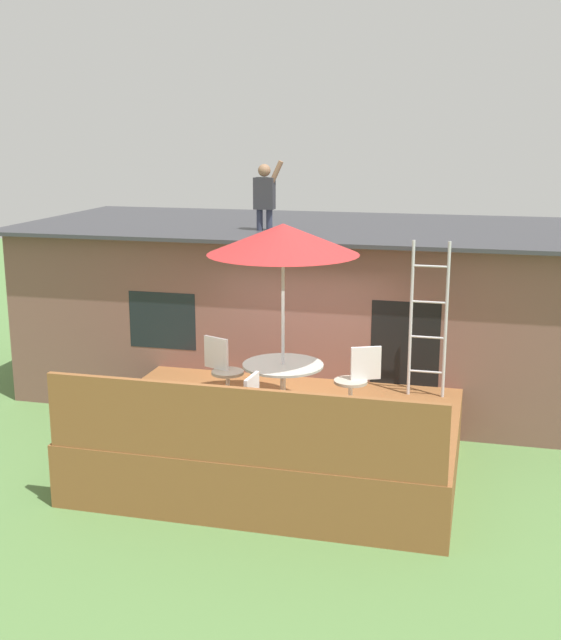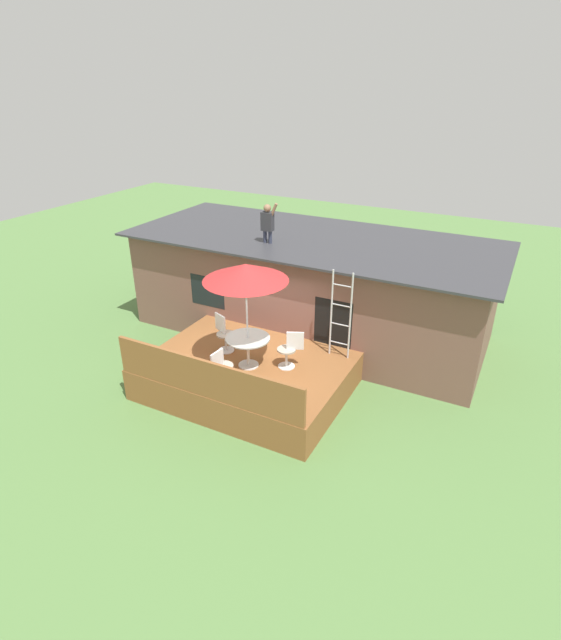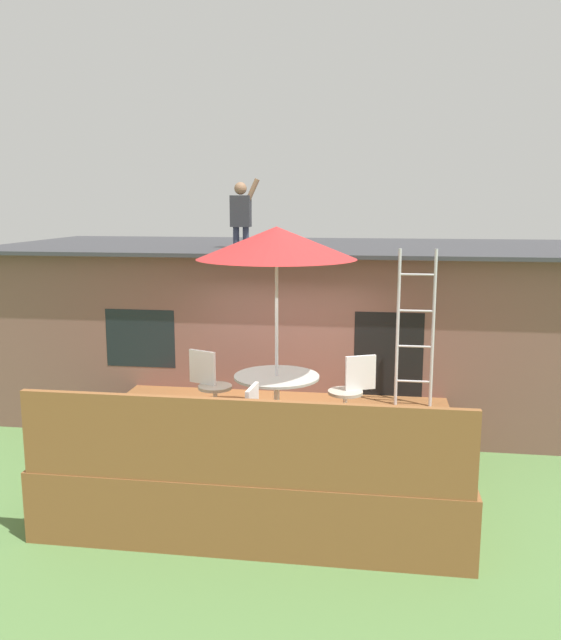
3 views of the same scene
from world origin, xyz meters
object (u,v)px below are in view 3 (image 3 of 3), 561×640
object	(u,v)px
person_figure	(241,210)
patio_chair_left	(211,387)
patio_chair_near	(255,425)
patio_chair_right	(351,392)
patio_table	(277,388)
step_ladder	(415,329)
patio_umbrella	(277,243)

from	to	relation	value
person_figure	patio_chair_left	distance (m)	3.33
person_figure	patio_chair_near	bearing A→B (deg)	-76.40
person_figure	patio_chair_right	size ratio (longest dim) A/B	1.21
patio_table	person_figure	size ratio (longest dim) A/B	0.94
patio_table	step_ladder	size ratio (longest dim) A/B	0.47
patio_chair_right	patio_chair_near	size ratio (longest dim) A/B	1.00
patio_table	person_figure	world-z (taller)	person_figure
step_ladder	patio_umbrella	bearing A→B (deg)	-140.44
patio_chair_left	patio_chair_right	size ratio (longest dim) A/B	1.00
patio_table	patio_chair_right	size ratio (longest dim) A/B	1.13
patio_chair_near	patio_chair_left	bearing A→B (deg)	36.04
patio_table	patio_chair_left	size ratio (longest dim) A/B	1.13
patio_umbrella	patio_chair_right	xyz separation A→B (m)	(0.89, 0.40, -1.89)
patio_table	patio_umbrella	bearing A→B (deg)	153.43
step_ladder	patio_chair_left	distance (m)	2.92
step_ladder	patio_chair_near	world-z (taller)	step_ladder
patio_table	patio_chair_right	xyz separation A→B (m)	(0.89, 0.40, -0.13)
patio_chair_right	patio_chair_near	xyz separation A→B (m)	(-0.96, -1.40, 0.00)
patio_umbrella	patio_table	bearing A→B (deg)	-26.57
patio_chair_right	person_figure	bearing A→B (deg)	-76.38
patio_chair_near	person_figure	bearing A→B (deg)	18.09
patio_chair_left	patio_chair_near	size ratio (longest dim) A/B	1.00
patio_umbrella	person_figure	bearing A→B (deg)	109.52
patio_table	patio_chair_left	world-z (taller)	patio_chair_left
person_figure	patio_chair_right	distance (m)	3.82
person_figure	patio_chair_left	bearing A→B (deg)	-88.15
patio_umbrella	patio_chair_near	xyz separation A→B (m)	(-0.08, -1.00, -1.89)
step_ladder	patio_table	bearing A→B (deg)	-140.44
patio_table	step_ladder	xyz separation A→B (m)	(1.72, 1.42, 0.51)
patio_table	person_figure	distance (m)	3.68
patio_table	patio_chair_left	xyz separation A→B (m)	(-0.93, 0.39, -0.13)
person_figure	patio_chair_near	xyz separation A→B (m)	(0.93, -3.84, -2.24)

